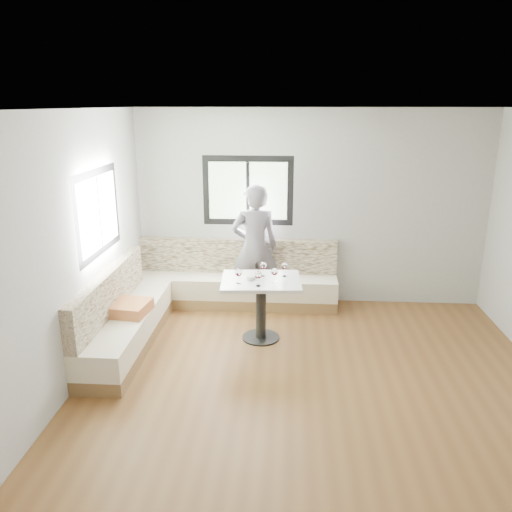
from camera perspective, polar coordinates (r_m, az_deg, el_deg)
The scene contains 10 objects.
room at distance 4.88m, azimuth 6.35°, elevation -0.19°, with size 5.01×5.01×2.81m.
banquette at distance 6.81m, azimuth -7.33°, elevation -4.76°, with size 2.90×2.80×0.95m.
table at distance 6.16m, azimuth 0.57°, elevation -4.43°, with size 1.00×0.81×0.79m.
person at distance 7.04m, azimuth -0.14°, elevation 1.00°, with size 0.66×0.43×1.81m, color slate.
olive_ramekin at distance 6.10m, azimuth -0.55°, elevation -2.45°, with size 0.11×0.11×0.04m.
wine_glass_a at distance 5.93m, azimuth -1.99°, elevation -1.94°, with size 0.08×0.08×0.19m.
wine_glass_b at distance 5.83m, azimuth 0.26°, elevation -2.24°, with size 0.08×0.08×0.19m.
wine_glass_c at distance 5.96m, azimuth 2.13°, elevation -1.83°, with size 0.08×0.08×0.19m.
wine_glass_d at distance 6.17m, azimuth 0.84°, elevation -1.16°, with size 0.08×0.08×0.19m.
wine_glass_e at distance 6.17m, azimuth 3.24°, elevation -1.18°, with size 0.08×0.08×0.19m.
Camera 1 is at (-0.30, -4.58, 2.85)m, focal length 35.00 mm.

